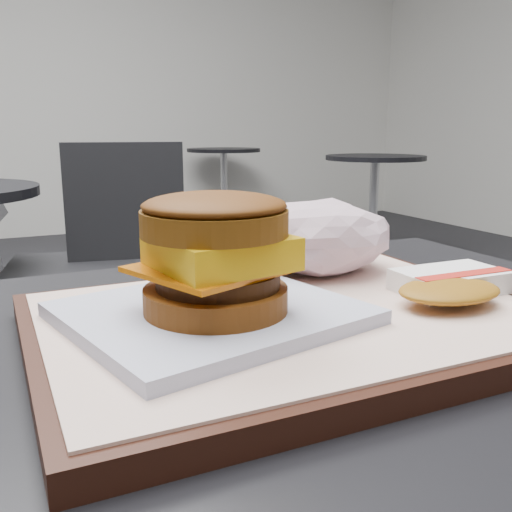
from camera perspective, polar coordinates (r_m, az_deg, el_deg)
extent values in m
cube|color=black|center=(0.41, -0.28, -12.72)|extent=(0.80, 0.60, 0.04)
cube|color=black|center=(0.44, 3.69, -6.76)|extent=(0.38, 0.28, 0.02)
cube|color=silver|center=(0.43, 3.71, -5.51)|extent=(0.36, 0.26, 0.00)
cube|color=silver|center=(0.41, -4.52, -5.70)|extent=(0.22, 0.21, 0.01)
cylinder|color=brown|center=(0.40, -4.04, -4.27)|extent=(0.12, 0.12, 0.02)
cylinder|color=black|center=(0.39, -3.80, -2.29)|extent=(0.10, 0.10, 0.01)
cube|color=#CA6006|center=(0.39, -4.73, -1.28)|extent=(0.11, 0.11, 0.00)
cube|color=gold|center=(0.39, -3.59, 0.53)|extent=(0.09, 0.09, 0.02)
cylinder|color=brown|center=(0.39, -4.16, 3.38)|extent=(0.12, 0.12, 0.02)
ellipsoid|color=#62320E|center=(0.38, -4.19, 5.08)|extent=(0.12, 0.12, 0.02)
cube|color=white|center=(0.51, 18.86, -2.36)|extent=(0.09, 0.06, 0.02)
cube|color=red|center=(0.49, 20.14, -1.69)|extent=(0.09, 0.02, 0.00)
ellipsoid|color=#AE741B|center=(0.46, 18.76, -3.29)|extent=(0.09, 0.06, 0.01)
cylinder|color=#A8A8AD|center=(2.08, -17.48, -7.74)|extent=(0.06, 0.06, 0.44)
cube|color=black|center=(2.01, -17.93, -1.31)|extent=(0.50, 0.50, 0.04)
cube|color=black|center=(2.01, -12.96, 5.32)|extent=(0.40, 0.11, 0.40)
cylinder|color=black|center=(4.02, 11.39, -0.76)|extent=(0.40, 0.40, 0.02)
cylinder|color=#A5A5AA|center=(3.96, 11.62, 4.32)|extent=(0.06, 0.06, 0.70)
cylinder|color=black|center=(3.92, 11.86, 9.60)|extent=(0.66, 0.66, 0.03)
cylinder|color=black|center=(5.29, -3.16, 2.66)|extent=(0.40, 0.40, 0.02)
cylinder|color=#A5A5AA|center=(5.24, -3.21, 6.54)|extent=(0.06, 0.06, 0.70)
cylinder|color=black|center=(5.22, -3.26, 10.53)|extent=(0.66, 0.66, 0.03)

